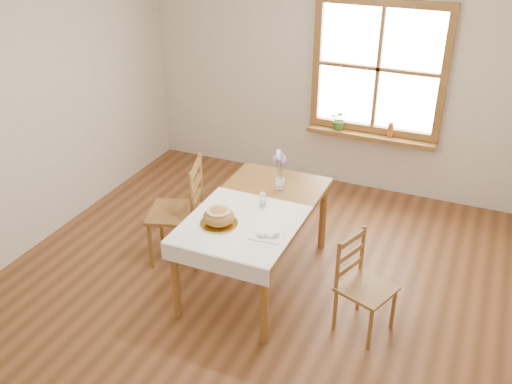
% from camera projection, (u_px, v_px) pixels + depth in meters
% --- Properties ---
extents(ground, '(5.00, 5.00, 0.00)m').
position_uv_depth(ground, '(242.00, 297.00, 5.01)').
color(ground, brown).
rests_on(ground, ground).
extents(room_walls, '(4.60, 5.10, 2.65)m').
position_uv_depth(room_walls, '(240.00, 113.00, 4.20)').
color(room_walls, beige).
rests_on(room_walls, ground).
extents(window, '(1.46, 0.08, 1.46)m').
position_uv_depth(window, '(379.00, 69.00, 6.14)').
color(window, olive).
rests_on(window, ground).
extents(window_sill, '(1.46, 0.20, 0.05)m').
position_uv_depth(window_sill, '(370.00, 136.00, 6.45)').
color(window_sill, olive).
rests_on(window_sill, ground).
extents(dining_table, '(0.90, 1.60, 0.75)m').
position_uv_depth(dining_table, '(256.00, 216.00, 4.94)').
color(dining_table, olive).
rests_on(dining_table, ground).
extents(table_linen, '(0.91, 0.99, 0.01)m').
position_uv_depth(table_linen, '(241.00, 224.00, 4.65)').
color(table_linen, white).
rests_on(table_linen, dining_table).
extents(chair_left, '(0.62, 0.61, 1.02)m').
position_uv_depth(chair_left, '(175.00, 211.00, 5.32)').
color(chair_left, olive).
rests_on(chair_left, ground).
extents(chair_right, '(0.51, 0.50, 0.83)m').
position_uv_depth(chair_right, '(367.00, 287.00, 4.46)').
color(chair_right, olive).
rests_on(chair_right, ground).
extents(bread_plate, '(0.33, 0.33, 0.02)m').
position_uv_depth(bread_plate, '(219.00, 224.00, 4.63)').
color(bread_plate, white).
rests_on(bread_plate, table_linen).
extents(bread_loaf, '(0.26, 0.26, 0.14)m').
position_uv_depth(bread_loaf, '(219.00, 215.00, 4.59)').
color(bread_loaf, '#AC813D').
rests_on(bread_loaf, bread_plate).
extents(egg_napkin, '(0.27, 0.23, 0.01)m').
position_uv_depth(egg_napkin, '(267.00, 235.00, 4.49)').
color(egg_napkin, white).
rests_on(egg_napkin, table_linen).
extents(eggs, '(0.21, 0.19, 0.04)m').
position_uv_depth(eggs, '(267.00, 232.00, 4.47)').
color(eggs, white).
rests_on(eggs, egg_napkin).
extents(salt_shaker, '(0.06, 0.06, 0.10)m').
position_uv_depth(salt_shaker, '(263.00, 197.00, 4.93)').
color(salt_shaker, white).
rests_on(salt_shaker, table_linen).
extents(pepper_shaker, '(0.06, 0.06, 0.10)m').
position_uv_depth(pepper_shaker, '(262.00, 203.00, 4.84)').
color(pepper_shaker, white).
rests_on(pepper_shaker, table_linen).
extents(flower_vase, '(0.10, 0.10, 0.09)m').
position_uv_depth(flower_vase, '(280.00, 184.00, 5.18)').
color(flower_vase, white).
rests_on(flower_vase, dining_table).
extents(lavender_bouquet, '(0.15, 0.15, 0.28)m').
position_uv_depth(lavender_bouquet, '(280.00, 166.00, 5.09)').
color(lavender_bouquet, '#8360AA').
rests_on(lavender_bouquet, flower_vase).
extents(potted_plant, '(0.21, 0.24, 0.18)m').
position_uv_depth(potted_plant, '(340.00, 122.00, 6.52)').
color(potted_plant, '#366D2B').
rests_on(potted_plant, window_sill).
extents(amber_bottle, '(0.07, 0.07, 0.18)m').
position_uv_depth(amber_bottle, '(390.00, 130.00, 6.32)').
color(amber_bottle, '#B05620').
rests_on(amber_bottle, window_sill).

